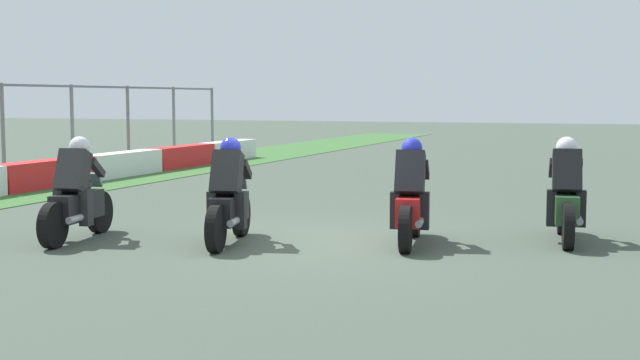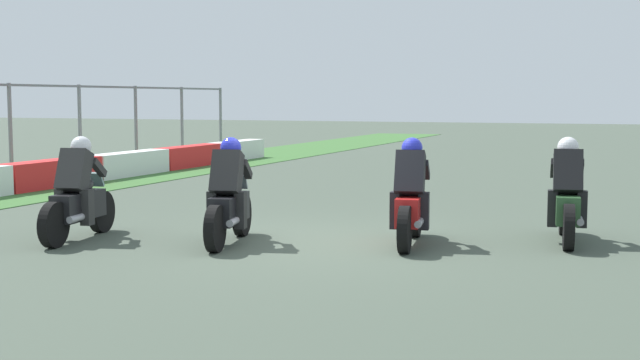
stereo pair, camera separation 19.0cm
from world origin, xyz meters
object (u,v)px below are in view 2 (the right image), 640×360
Objects in this scene: rider_lane_c at (229,200)px; rider_lane_b at (411,201)px; rider_lane_a at (567,199)px; rider_lane_d at (78,197)px.

rider_lane_b is at bearing -82.37° from rider_lane_c.
rider_lane_c is at bearing 105.09° from rider_lane_a.
rider_lane_b is 1.01× the size of rider_lane_c.
rider_lane_b is at bearing -82.24° from rider_lane_d.
rider_lane_a is at bearing -79.04° from rider_lane_c.
rider_lane_a is at bearing -72.57° from rider_lane_b.
rider_lane_c is 0.99× the size of rider_lane_d.
rider_lane_a is 1.01× the size of rider_lane_c.
rider_lane_b is 4.82m from rider_lane_d.
rider_lane_d is at bearing 90.97° from rider_lane_c.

